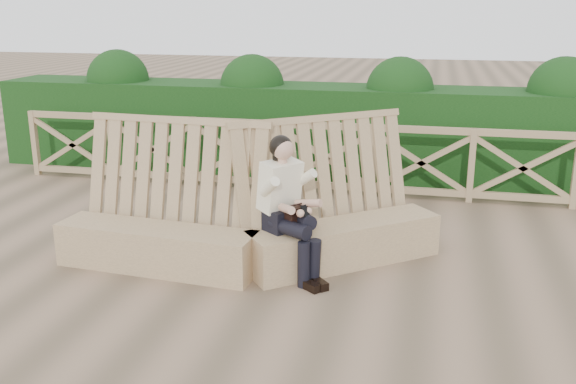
# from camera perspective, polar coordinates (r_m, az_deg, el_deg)

# --- Properties ---
(ground) EXTENTS (60.00, 60.00, 0.00)m
(ground) POSITION_cam_1_polar(r_m,az_deg,el_deg) (6.75, -1.74, -8.23)
(ground) COLOR brown
(ground) RESTS_ON ground
(bench) EXTENTS (4.14, 2.05, 1.61)m
(bench) POSITION_cam_1_polar(r_m,az_deg,el_deg) (7.15, -3.29, -3.29)
(bench) COLOR #8A6E4F
(bench) RESTS_ON ground
(woman) EXTENTS (0.88, 0.83, 1.51)m
(woman) POSITION_cam_1_polar(r_m,az_deg,el_deg) (6.74, -0.03, -0.91)
(woman) COLOR black
(woman) RESTS_ON ground
(guardrail) EXTENTS (10.10, 0.09, 1.10)m
(guardrail) POSITION_cam_1_polar(r_m,az_deg,el_deg) (9.82, 3.38, 3.04)
(guardrail) COLOR #947356
(guardrail) RESTS_ON ground
(hedge) EXTENTS (12.00, 1.20, 1.50)m
(hedge) POSITION_cam_1_polar(r_m,az_deg,el_deg) (10.94, 4.46, 5.44)
(hedge) COLOR black
(hedge) RESTS_ON ground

